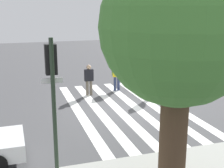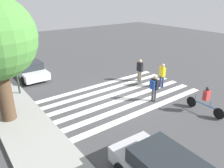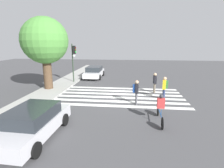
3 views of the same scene
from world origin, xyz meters
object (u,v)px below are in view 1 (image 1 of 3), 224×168
object	(u,v)px
street_tree	(179,30)
cyclist_near_curb	(184,75)
pedestrian_adult_blue_shirt	(89,78)
pedestrian_adult_yellow_jacket	(151,81)
pedestrian_child_with_backpack	(116,73)
traffic_light	(52,82)

from	to	relation	value
street_tree	cyclist_near_curb	world-z (taller)	street_tree
pedestrian_adult_blue_shirt	cyclist_near_curb	xyz separation A→B (m)	(-5.78, 0.41, -0.13)
pedestrian_adult_blue_shirt	pedestrian_adult_yellow_jacket	distance (m)	3.47
pedestrian_adult_blue_shirt	cyclist_near_curb	size ratio (longest dim) A/B	0.74
pedestrian_adult_blue_shirt	pedestrian_adult_yellow_jacket	bearing A→B (deg)	-33.04
pedestrian_child_with_backpack	street_tree	bearing A→B (deg)	95.05
pedestrian_adult_yellow_jacket	pedestrian_child_with_backpack	bearing A→B (deg)	117.51
traffic_light	pedestrian_adult_yellow_jacket	size ratio (longest dim) A/B	2.40
pedestrian_adult_blue_shirt	pedestrian_child_with_backpack	bearing A→B (deg)	11.85
pedestrian_adult_blue_shirt	cyclist_near_curb	bearing A→B (deg)	-8.25
street_tree	pedestrian_adult_blue_shirt	distance (m)	10.14
traffic_light	cyclist_near_curb	world-z (taller)	traffic_light
cyclist_near_curb	street_tree	bearing A→B (deg)	58.94
street_tree	cyclist_near_curb	size ratio (longest dim) A/B	2.72
traffic_light	pedestrian_adult_yellow_jacket	xyz separation A→B (m)	(-5.99, -6.38, -1.89)
street_tree	pedestrian_adult_yellow_jacket	size ratio (longest dim) A/B	3.74
street_tree	cyclist_near_curb	distance (m)	11.36
street_tree	pedestrian_adult_blue_shirt	bearing A→B (deg)	-89.69
pedestrian_child_with_backpack	cyclist_near_curb	world-z (taller)	pedestrian_child_with_backpack
pedestrian_adult_yellow_jacket	pedestrian_child_with_backpack	size ratio (longest dim) A/B	0.97
street_tree	pedestrian_adult_yellow_jacket	distance (m)	9.08
cyclist_near_curb	pedestrian_adult_yellow_jacket	bearing A→B (deg)	25.72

